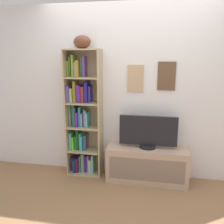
# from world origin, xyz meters

# --- Properties ---
(ground) EXTENTS (5.20, 5.20, 0.04)m
(ground) POSITION_xyz_m (0.00, 0.00, -0.02)
(ground) COLOR #8D6745
(back_wall) EXTENTS (4.80, 0.08, 2.43)m
(back_wall) POSITION_xyz_m (0.00, 1.13, 1.22)
(back_wall) COLOR silver
(back_wall) RESTS_ON ground
(bookshelf) EXTENTS (0.50, 0.27, 1.82)m
(bookshelf) POSITION_xyz_m (-0.71, 1.00, 0.86)
(bookshelf) COLOR tan
(bookshelf) RESTS_ON ground
(football) EXTENTS (0.34, 0.30, 0.18)m
(football) POSITION_xyz_m (-0.67, 0.97, 1.91)
(football) COLOR brown
(football) RESTS_ON bookshelf
(tv_stand) EXTENTS (1.11, 0.38, 0.50)m
(tv_stand) POSITION_xyz_m (0.25, 0.91, 0.25)
(tv_stand) COLOR tan
(tv_stand) RESTS_ON ground
(television) EXTENTS (0.78, 0.22, 0.45)m
(television) POSITION_xyz_m (0.25, 0.91, 0.72)
(television) COLOR black
(television) RESTS_ON tv_stand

